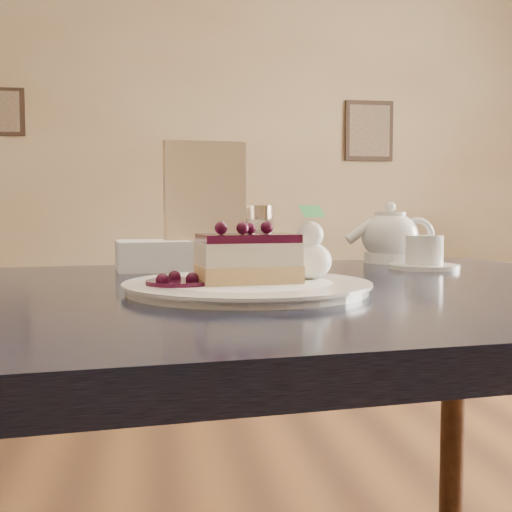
{
  "coord_description": "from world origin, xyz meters",
  "views": [
    {
      "loc": [
        -0.16,
        -0.78,
        0.86
      ],
      "look_at": [
        -0.05,
        -0.06,
        0.81
      ],
      "focal_mm": 45.0,
      "sensor_mm": 36.0,
      "label": 1
    }
  ],
  "objects": [
    {
      "name": "napkin_stack",
      "position": [
        -0.17,
        0.33,
        0.78
      ],
      "size": [
        0.13,
        0.13,
        0.05
      ],
      "primitive_type": "cube",
      "rotation": [
        0.0,
        0.0,
        0.11
      ],
      "color": "white",
      "rests_on": "main_table"
    },
    {
      "name": "main_table",
      "position": [
        -0.06,
        0.06,
        0.68
      ],
      "size": [
        1.29,
        0.93,
        0.76
      ],
      "rotation": [
        0.0,
        0.0,
        0.11
      ],
      "color": "#1A1F3A",
      "rests_on": "ground"
    },
    {
      "name": "sugar_shaker",
      "position": [
        0.02,
        0.4,
        0.82
      ],
      "size": [
        0.06,
        0.06,
        0.11
      ],
      "color": "white",
      "rests_on": "main_table"
    },
    {
      "name": "berry_sauce",
      "position": [
        -0.14,
        -0.01,
        0.77
      ],
      "size": [
        0.08,
        0.08,
        0.01
      ],
      "primitive_type": "cylinder",
      "color": "#320619",
      "rests_on": "dessert_plate"
    },
    {
      "name": "menu_card",
      "position": [
        -0.08,
        0.35,
        0.87
      ],
      "size": [
        0.14,
        0.05,
        0.22
      ],
      "primitive_type": "cube",
      "rotation": [
        0.0,
        0.0,
        0.11
      ],
      "color": "beige",
      "rests_on": "main_table"
    },
    {
      "name": "whipped_cream",
      "position": [
        0.03,
        0.03,
        0.79
      ],
      "size": [
        0.06,
        0.06,
        0.05
      ],
      "color": "white",
      "rests_on": "dessert_plate"
    },
    {
      "name": "tea_set",
      "position": [
        0.29,
        0.39,
        0.8
      ],
      "size": [
        0.18,
        0.26,
        0.11
      ],
      "color": "white",
      "rests_on": "main_table"
    },
    {
      "name": "cheesecake_slice",
      "position": [
        -0.05,
        0.01,
        0.8
      ],
      "size": [
        0.13,
        0.1,
        0.06
      ],
      "rotation": [
        0.0,
        0.0,
        0.11
      ],
      "color": "tan",
      "rests_on": "dessert_plate"
    },
    {
      "name": "dessert_plate",
      "position": [
        -0.05,
        0.01,
        0.76
      ],
      "size": [
        0.3,
        0.3,
        0.01
      ],
      "primitive_type": "cylinder",
      "color": "white",
      "rests_on": "main_table"
    }
  ]
}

